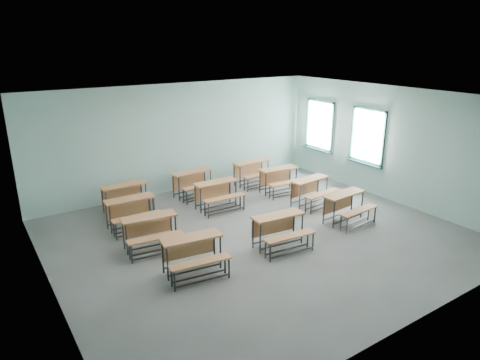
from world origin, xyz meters
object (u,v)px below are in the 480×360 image
at_px(desk_unit_r0c1, 281,227).
at_px(desk_unit_r3c1, 194,180).
at_px(desk_unit_r1c0, 151,228).
at_px(desk_unit_r0c0, 194,250).
at_px(desk_unit_r3c0, 126,194).
at_px(desk_unit_r1c2, 312,188).
at_px(desk_unit_r2c0, 132,209).
at_px(desk_unit_r2c1, 218,191).
at_px(desk_unit_r2c2, 280,177).
at_px(desk_unit_r0c2, 347,203).
at_px(desk_unit_r3c2, 253,169).

relative_size(desk_unit_r0c1, desk_unit_r3c1, 1.01).
bearing_deg(desk_unit_r1c0, desk_unit_r0c0, -71.29).
distance_m(desk_unit_r0c0, desk_unit_r3c0, 3.79).
bearing_deg(desk_unit_r1c2, desk_unit_r2c0, 159.71).
xyz_separation_m(desk_unit_r0c0, desk_unit_r2c1, (2.12, 2.65, 0.00)).
bearing_deg(desk_unit_r2c0, desk_unit_r3c1, 27.55).
height_order(desk_unit_r0c0, desk_unit_r2c2, same).
bearing_deg(desk_unit_r1c0, desk_unit_r0c2, -8.99).
height_order(desk_unit_r2c0, desk_unit_r2c1, same).
xyz_separation_m(desk_unit_r0c2, desk_unit_r3c2, (-0.27, 3.67, 0.00)).
bearing_deg(desk_unit_r2c0, desk_unit_r1c2, -13.87).
distance_m(desk_unit_r0c0, desk_unit_r3c2, 5.55).
bearing_deg(desk_unit_r3c1, desk_unit_r0c1, -94.02).
xyz_separation_m(desk_unit_r0c2, desk_unit_r2c0, (-4.60, 2.62, 0.00)).
xyz_separation_m(desk_unit_r2c0, desk_unit_r3c2, (4.33, 1.05, 0.00)).
bearing_deg(desk_unit_r3c1, desk_unit_r0c2, -63.32).
xyz_separation_m(desk_unit_r0c1, desk_unit_r2c2, (2.23, 2.79, 0.00)).
bearing_deg(desk_unit_r1c0, desk_unit_r2c2, 22.68).
bearing_deg(desk_unit_r1c2, desk_unit_r3c0, 147.04).
height_order(desk_unit_r0c2, desk_unit_r2c0, same).
height_order(desk_unit_r1c2, desk_unit_r2c1, same).
distance_m(desk_unit_r3c1, desk_unit_r3c2, 2.04).
bearing_deg(desk_unit_r3c0, desk_unit_r0c0, -91.58).
bearing_deg(desk_unit_r0c0, desk_unit_r3c1, 69.69).
bearing_deg(desk_unit_r0c0, desk_unit_r2c1, 58.94).
height_order(desk_unit_r0c0, desk_unit_r0c2, same).
relative_size(desk_unit_r0c1, desk_unit_r1c0, 0.99).
bearing_deg(desk_unit_r2c1, desk_unit_r2c0, 179.54).
height_order(desk_unit_r3c1, desk_unit_r3c2, same).
distance_m(desk_unit_r2c1, desk_unit_r3c0, 2.42).
height_order(desk_unit_r0c2, desk_unit_r2c1, same).
height_order(desk_unit_r0c1, desk_unit_r1c0, same).
bearing_deg(desk_unit_r2c1, desk_unit_r1c0, -152.06).
distance_m(desk_unit_r0c2, desk_unit_r1c2, 1.36).
relative_size(desk_unit_r0c1, desk_unit_r3c0, 1.04).
bearing_deg(desk_unit_r3c0, desk_unit_r3c1, -0.33).
bearing_deg(desk_unit_r3c2, desk_unit_r2c2, -78.10).
height_order(desk_unit_r1c2, desk_unit_r3c1, same).
height_order(desk_unit_r1c2, desk_unit_r3c2, same).
relative_size(desk_unit_r0c0, desk_unit_r3c2, 1.06).
bearing_deg(desk_unit_r3c0, desk_unit_r0c2, -42.16).
relative_size(desk_unit_r2c0, desk_unit_r3c1, 0.96).
relative_size(desk_unit_r0c2, desk_unit_r3c2, 1.03).
xyz_separation_m(desk_unit_r0c0, desk_unit_r2c0, (-0.25, 2.71, 0.00)).
height_order(desk_unit_r1c0, desk_unit_r3c1, same).
relative_size(desk_unit_r0c0, desk_unit_r0c2, 1.03).
height_order(desk_unit_r0c1, desk_unit_r0c2, same).
xyz_separation_m(desk_unit_r2c2, desk_unit_r3c2, (-0.24, 1.04, 0.00)).
relative_size(desk_unit_r2c1, desk_unit_r3c1, 0.96).
bearing_deg(desk_unit_r3c1, desk_unit_r0c0, -122.77).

